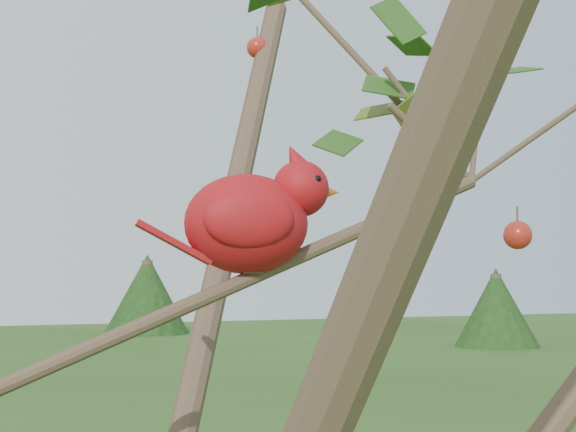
% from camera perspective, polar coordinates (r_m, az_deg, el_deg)
% --- Properties ---
extents(crabapple_tree, '(2.35, 2.05, 2.95)m').
position_cam_1_polar(crabapple_tree, '(0.87, -13.43, -0.80)').
color(crabapple_tree, '#453025').
rests_on(crabapple_tree, ground).
extents(cardinal, '(0.24, 0.14, 0.17)m').
position_cam_1_polar(cardinal, '(1.03, -2.26, -0.17)').
color(cardinal, '#B1120F').
rests_on(cardinal, ground).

